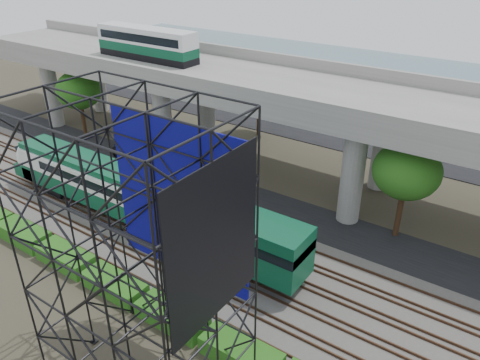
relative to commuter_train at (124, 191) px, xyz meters
The scene contains 13 objects.
ground 5.70m from the commuter_train, 24.03° to the right, with size 140.00×140.00×0.00m, color #474233.
ballast_bed 5.28m from the commuter_train, ahead, with size 90.00×12.00×0.20m, color slate.
service_road 10.02m from the commuter_train, 62.17° to the left, with size 90.00×5.00×0.08m, color black.
parking_lot 32.44m from the commuter_train, 82.02° to the left, with size 90.00×18.00×0.08m, color black.
harbor_water 54.26m from the commuter_train, 85.25° to the left, with size 140.00×40.00×0.03m, color #43626E.
rail_tracks 5.19m from the commuter_train, ahead, with size 90.00×9.52×0.16m.
commuter_train is the anchor object (origin of this frame).
overpass 15.36m from the commuter_train, 76.35° to the left, with size 80.00×12.00×12.40m.
scaffold_tower 16.51m from the commuter_train, 39.02° to the right, with size 9.36×6.36×15.00m.
hedge_strip 8.67m from the commuter_train, 48.91° to the right, with size 34.60×1.80×1.20m.
trees 14.42m from the commuter_train, 90.73° to the left, with size 40.94×16.94×7.69m.
suv 12.21m from the commuter_train, 135.67° to the left, with size 2.32×5.03×1.40m, color black.
parked_cars 32.00m from the commuter_train, 79.95° to the left, with size 35.55×9.23×1.22m.
Camera 1 is at (21.26, -19.25, 20.63)m, focal length 35.00 mm.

